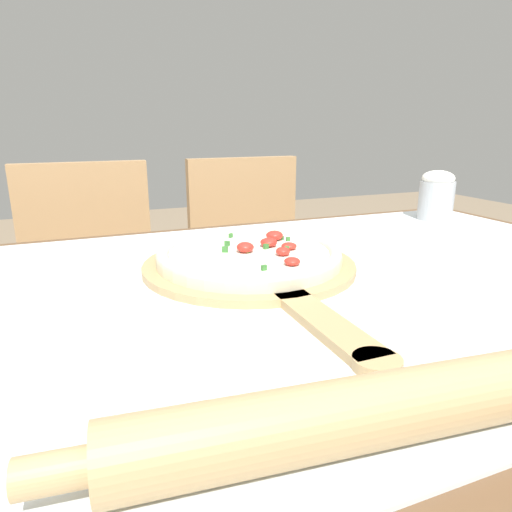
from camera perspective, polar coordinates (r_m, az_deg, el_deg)
The scene contains 8 objects.
dining_table at distance 0.74m, azimuth 3.85°, elevation -11.64°, with size 1.44×0.89×0.77m.
towel_cloth at distance 0.69m, azimuth 4.02°, elevation -3.51°, with size 1.36×0.81×0.00m.
pizza_peel at distance 0.73m, azimuth -0.20°, elevation -1.66°, with size 0.35×0.55×0.01m.
pizza at distance 0.75m, azimuth -0.81°, elevation 0.23°, with size 0.30×0.30×0.04m.
rolling_pin at distance 0.35m, azimuth 10.41°, elevation -19.23°, with size 0.43×0.09×0.05m.
chair_left at distance 1.44m, azimuth -19.57°, elevation -4.51°, with size 0.41×0.41×0.90m.
chair_right at distance 1.53m, azimuth -0.38°, elevation -2.25°, with size 0.40×0.40×0.90m.
flour_cup at distance 1.22m, azimuth 21.64°, elevation 7.12°, with size 0.08×0.08×0.12m.
Camera 1 is at (-0.29, -0.59, 1.01)m, focal length 32.00 mm.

